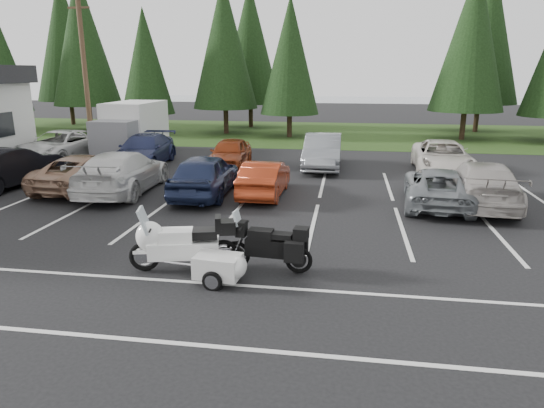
{
  "coord_description": "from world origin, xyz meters",
  "views": [
    {
      "loc": [
        4.14,
        -13.2,
        4.63
      ],
      "look_at": [
        2.17,
        -0.5,
        1.08
      ],
      "focal_mm": 32.0,
      "sensor_mm": 36.0,
      "label": 1
    }
  ],
  "objects": [
    {
      "name": "stall_markings",
      "position": [
        0.0,
        2.0,
        0.0
      ],
      "size": [
        32.0,
        16.0,
        0.01
      ],
      "primitive_type": "cube",
      "color": "silver",
      "rests_on": "ground"
    },
    {
      "name": "conifer_back_a",
      "position": [
        -20.0,
        27.0,
        7.19
      ],
      "size": [
        5.28,
        5.28,
        12.3
      ],
      "color": "#332316",
      "rests_on": "ground"
    },
    {
      "name": "car_far_0",
      "position": [
        -10.75,
        10.11,
        0.8
      ],
      "size": [
        3.1,
        5.92,
        1.59
      ],
      "primitive_type": "imported",
      "rotation": [
        0.0,
        0.0,
        -0.08
      ],
      "color": "silver",
      "rests_on": "ground"
    },
    {
      "name": "grass_strip",
      "position": [
        0.0,
        24.0,
        0.01
      ],
      "size": [
        80.0,
        16.0,
        0.01
      ],
      "primitive_type": "cube",
      "color": "#1D3812",
      "rests_on": "ground"
    },
    {
      "name": "car_near_4",
      "position": [
        -1.13,
        4.19,
        0.82
      ],
      "size": [
        2.04,
        4.83,
        1.63
      ],
      "primitive_type": "imported",
      "rotation": [
        0.0,
        0.0,
        3.17
      ],
      "color": "#19213F",
      "rests_on": "ground"
    },
    {
      "name": "car_near_6",
      "position": [
        7.37,
        4.13,
        0.67
      ],
      "size": [
        2.69,
        5.01,
        1.34
      ],
      "primitive_type": "imported",
      "rotation": [
        0.0,
        0.0,
        3.04
      ],
      "color": "slate",
      "rests_on": "ground"
    },
    {
      "name": "cargo_trailer",
      "position": [
        1.4,
        -3.44,
        0.34
      ],
      "size": [
        1.55,
        0.98,
        0.68
      ],
      "primitive_type": null,
      "rotation": [
        0.0,
        0.0,
        -0.11
      ],
      "color": "silver",
      "rests_on": "ground"
    },
    {
      "name": "ground",
      "position": [
        0.0,
        0.0,
        0.0
      ],
      "size": [
        120.0,
        120.0,
        0.0
      ],
      "primitive_type": "plane",
      "color": "black",
      "rests_on": "ground"
    },
    {
      "name": "conifer_back_b",
      "position": [
        -4.0,
        27.5,
        6.77
      ],
      "size": [
        4.97,
        4.97,
        11.58
      ],
      "color": "#332316",
      "rests_on": "ground"
    },
    {
      "name": "car_far_3",
      "position": [
        2.98,
        10.38,
        0.82
      ],
      "size": [
        1.78,
        4.99,
        1.64
      ],
      "primitive_type": "imported",
      "rotation": [
        0.0,
        0.0,
        0.01
      ],
      "color": "slate",
      "rests_on": "ground"
    },
    {
      "name": "touring_motorcycle",
      "position": [
        0.4,
        -2.81,
        0.79
      ],
      "size": [
        2.99,
        1.55,
        1.59
      ],
      "primitive_type": null,
      "rotation": [
        0.0,
        0.0,
        0.24
      ],
      "color": "white",
      "rests_on": "ground"
    },
    {
      "name": "car_near_1",
      "position": [
        -9.54,
        4.33,
        0.84
      ],
      "size": [
        2.28,
        5.24,
        1.67
      ],
      "primitive_type": "imported",
      "rotation": [
        0.0,
        0.0,
        3.04
      ],
      "color": "black",
      "rests_on": "ground"
    },
    {
      "name": "conifer_6",
      "position": [
        12.0,
        22.1,
        6.71
      ],
      "size": [
        4.93,
        4.93,
        11.48
      ],
      "color": "#332316",
      "rests_on": "ground"
    },
    {
      "name": "car_far_1",
      "position": [
        -5.89,
        9.61,
        0.77
      ],
      "size": [
        2.51,
        5.43,
        1.54
      ],
      "primitive_type": "imported",
      "rotation": [
        0.0,
        0.0,
        0.07
      ],
      "color": "#1C2348",
      "rests_on": "ground"
    },
    {
      "name": "car_near_7",
      "position": [
        8.9,
        4.39,
        0.78
      ],
      "size": [
        2.71,
        5.58,
        1.56
      ],
      "primitive_type": "imported",
      "rotation": [
        0.0,
        0.0,
        3.04
      ],
      "color": "#A69F98",
      "rests_on": "ground"
    },
    {
      "name": "box_truck",
      "position": [
        -8.0,
        12.5,
        1.45
      ],
      "size": [
        2.4,
        5.6,
        2.9
      ],
      "primitive_type": null,
      "color": "silver",
      "rests_on": "ground"
    },
    {
      "name": "conifer_back_c",
      "position": [
        14.0,
        26.8,
        7.49
      ],
      "size": [
        5.5,
        5.5,
        12.81
      ],
      "color": "#332316",
      "rests_on": "ground"
    },
    {
      "name": "conifer_3",
      "position": [
        -10.5,
        21.4,
        5.27
      ],
      "size": [
        3.87,
        3.87,
        9.02
      ],
      "color": "#332316",
      "rests_on": "ground"
    },
    {
      "name": "conifer_4",
      "position": [
        -5.0,
        22.9,
        6.53
      ],
      "size": [
        4.8,
        4.8,
        11.17
      ],
      "color": "#332316",
      "rests_on": "ground"
    },
    {
      "name": "car_near_5",
      "position": [
        1.09,
        4.58,
        0.67
      ],
      "size": [
        1.47,
        4.1,
        1.34
      ],
      "primitive_type": "imported",
      "rotation": [
        0.0,
        0.0,
        3.13
      ],
      "color": "#962D13",
      "rests_on": "ground"
    },
    {
      "name": "conifer_2",
      "position": [
        -16.0,
        22.8,
        6.95
      ],
      "size": [
        5.1,
        5.1,
        11.89
      ],
      "color": "#332316",
      "rests_on": "ground"
    },
    {
      "name": "utility_pole",
      "position": [
        -10.0,
        12.0,
        4.7
      ],
      "size": [
        1.6,
        0.26,
        9.0
      ],
      "color": "#473321",
      "rests_on": "ground"
    },
    {
      "name": "car_far_4",
      "position": [
        8.54,
        9.99,
        0.74
      ],
      "size": [
        2.75,
        5.47,
        1.49
      ],
      "primitive_type": "imported",
      "rotation": [
        0.0,
        0.0,
        -0.05
      ],
      "color": "beige",
      "rests_on": "ground"
    },
    {
      "name": "adventure_motorcycle",
      "position": [
        2.37,
        -2.54,
        0.73
      ],
      "size": [
        2.47,
        1.06,
        1.46
      ],
      "primitive_type": null,
      "rotation": [
        0.0,
        0.0,
        -0.09
      ],
      "color": "black",
      "rests_on": "ground"
    },
    {
      "name": "car_near_3",
      "position": [
        -4.46,
        4.22,
        0.82
      ],
      "size": [
        2.6,
        5.74,
        1.63
      ],
      "primitive_type": "imported",
      "rotation": [
        0.0,
        0.0,
        3.2
      ],
      "color": "silver",
      "rests_on": "ground"
    },
    {
      "name": "car_far_2",
      "position": [
        -1.52,
        9.74,
        0.72
      ],
      "size": [
        1.79,
        4.25,
        1.44
      ],
      "primitive_type": "imported",
      "rotation": [
        0.0,
        0.0,
        0.02
      ],
      "color": "maroon",
      "rests_on": "ground"
    },
    {
      "name": "car_near_2",
      "position": [
        -6.1,
        4.47,
        0.71
      ],
      "size": [
        2.76,
        5.29,
        1.42
      ],
      "primitive_type": "imported",
      "rotation": [
        0.0,
        0.0,
        3.06
      ],
      "color": "#916D54",
      "rests_on": "ground"
    },
    {
      "name": "lake_water",
      "position": [
        4.0,
        55.0,
        0.0
      ],
      "size": [
        70.0,
        50.0,
        0.02
      ],
      "primitive_type": "cube",
      "color": "gray",
      "rests_on": "ground"
    },
    {
      "name": "conifer_5",
      "position": [
        0.0,
        21.6,
        5.63
      ],
      "size": [
        4.14,
        4.14,
        9.63
      ],
      "color": "#332316",
      "rests_on": "ground"
    }
  ]
}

